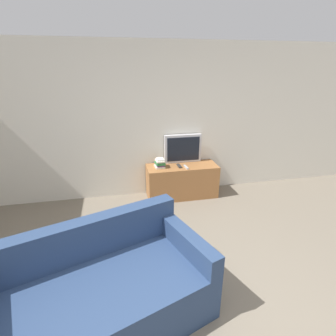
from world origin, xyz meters
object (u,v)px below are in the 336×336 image
at_px(couch, 100,296).
at_px(remote_on_stand, 179,166).
at_px(tv_stand, 182,181).
at_px(remote_secondary, 186,167).
at_px(television, 183,149).
at_px(book_stack, 160,163).

relative_size(couch, remote_on_stand, 11.85).
bearing_deg(tv_stand, remote_on_stand, -156.05).
height_order(remote_on_stand, remote_secondary, same).
xyz_separation_m(television, book_stack, (-0.45, -0.18, -0.18)).
bearing_deg(book_stack, couch, -112.56).
xyz_separation_m(couch, remote_secondary, (1.39, 2.19, 0.29)).
bearing_deg(television, remote_on_stand, -118.37).
relative_size(couch, remote_secondary, 11.47).
bearing_deg(book_stack, remote_on_stand, -6.28).
bearing_deg(remote_secondary, television, 86.65).
bearing_deg(remote_on_stand, tv_stand, 23.95).
bearing_deg(book_stack, tv_stand, -1.28).
height_order(television, book_stack, television).
height_order(book_stack, remote_on_stand, book_stack).
relative_size(tv_stand, couch, 0.59).
distance_m(couch, remote_on_stand, 2.63).
distance_m(tv_stand, remote_on_stand, 0.31).
bearing_deg(remote_on_stand, couch, -119.58).
bearing_deg(television, book_stack, -157.70).
height_order(tv_stand, television, television).
xyz_separation_m(tv_stand, couch, (-1.35, -2.30, 0.01)).
bearing_deg(television, remote_secondary, -93.35).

